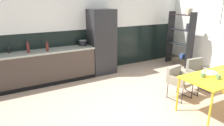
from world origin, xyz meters
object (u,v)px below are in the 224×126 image
at_px(cooking_pot, 83,43).
at_px(open_shelf_unit, 181,37).
at_px(dining_table, 221,77).
at_px(mug_dark_espresso, 219,77).
at_px(fruit_bowl, 209,73).
at_px(refrigerator_column, 102,42).
at_px(bottle_oil_tall, 28,48).
at_px(mug_short_terracotta, 203,75).
at_px(armchair_corner_seat, 178,78).
at_px(armchair_head_of_table, 198,71).
at_px(bottle_wine_green, 47,47).
at_px(pendant_lamp_over_table_near, 219,32).
at_px(bottle_vinegar_dark, 8,48).

distance_m(cooking_pot, open_shelf_unit, 3.33).
relative_size(dining_table, mug_dark_espresso, 13.52).
relative_size(fruit_bowl, mug_dark_espresso, 2.45).
relative_size(refrigerator_column, mug_dark_espresso, 15.91).
bearing_deg(bottle_oil_tall, mug_short_terracotta, -48.47).
relative_size(mug_short_terracotta, open_shelf_unit, 0.06).
height_order(armchair_corner_seat, open_shelf_unit, open_shelf_unit).
bearing_deg(armchair_head_of_table, bottle_wine_green, -30.55).
bearing_deg(mug_dark_espresso, refrigerator_column, 103.63).
xyz_separation_m(armchair_corner_seat, armchair_head_of_table, (0.67, 0.02, 0.04)).
xyz_separation_m(mug_short_terracotta, open_shelf_unit, (2.07, 2.42, 0.20)).
bearing_deg(dining_table, open_shelf_unit, 57.00).
distance_m(cooking_pot, bottle_oil_tall, 1.51).
height_order(armchair_head_of_table, mug_dark_espresso, mug_dark_espresso).
bearing_deg(cooking_pot, bottle_wine_green, -169.41).
distance_m(mug_dark_espresso, cooking_pot, 3.62).
relative_size(cooking_pot, bottle_oil_tall, 0.82).
height_order(dining_table, fruit_bowl, fruit_bowl).
relative_size(armchair_corner_seat, bottle_wine_green, 2.64).
distance_m(fruit_bowl, pendant_lamp_over_table_near, 0.84).
height_order(fruit_bowl, bottle_vinegar_dark, bottle_vinegar_dark).
bearing_deg(bottle_oil_tall, pendant_lamp_over_table_near, -48.47).
relative_size(fruit_bowl, bottle_wine_green, 1.11).
height_order(mug_short_terracotta, bottle_oil_tall, bottle_oil_tall).
height_order(fruit_bowl, mug_short_terracotta, mug_short_terracotta).
height_order(bottle_vinegar_dark, bottle_oil_tall, bottle_oil_tall).
bearing_deg(armchair_head_of_table, refrigerator_column, -52.82).
bearing_deg(bottle_vinegar_dark, pendant_lamp_over_table_near, -46.18).
height_order(refrigerator_column, armchair_corner_seat, refrigerator_column).
relative_size(refrigerator_column, bottle_wine_green, 7.19).
bearing_deg(mug_dark_espresso, bottle_oil_tall, 131.37).
bearing_deg(refrigerator_column, fruit_bowl, -74.41).
distance_m(armchair_head_of_table, bottle_vinegar_dark, 4.69).
relative_size(dining_table, fruit_bowl, 5.52).
xyz_separation_m(mug_dark_espresso, bottle_vinegar_dark, (-3.28, 3.45, 0.22)).
xyz_separation_m(armchair_head_of_table, mug_dark_espresso, (-0.63, -0.90, 0.28)).
bearing_deg(cooking_pot, bottle_vinegar_dark, 177.24).
xyz_separation_m(armchair_corner_seat, bottle_vinegar_dark, (-3.24, 2.56, 0.54)).
bearing_deg(open_shelf_unit, mug_short_terracotta, -40.53).
distance_m(dining_table, bottle_wine_green, 4.07).
relative_size(refrigerator_column, pendant_lamp_over_table_near, 1.69).
distance_m(cooking_pot, bottle_wine_green, 1.07).
bearing_deg(open_shelf_unit, pendant_lamp_over_table_near, -37.85).
distance_m(mug_short_terracotta, mug_dark_espresso, 0.26).
relative_size(open_shelf_unit, pendant_lamp_over_table_near, 1.69).
xyz_separation_m(cooking_pot, bottle_wine_green, (-1.05, -0.20, 0.02)).
xyz_separation_m(refrigerator_column, armchair_corner_seat, (0.74, -2.36, -0.49)).
bearing_deg(mug_dark_espresso, dining_table, 20.57).
bearing_deg(armchair_corner_seat, armchair_head_of_table, 172.19).
xyz_separation_m(fruit_bowl, mug_dark_espresso, (-0.06, -0.23, 0.00)).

